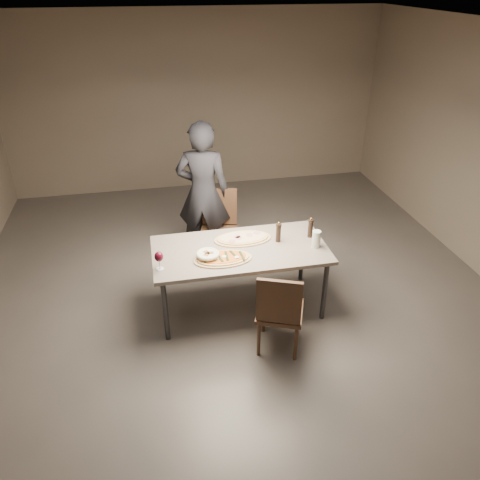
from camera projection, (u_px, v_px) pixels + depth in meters
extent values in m
plane|color=#544E49|center=(240.00, 306.00, 5.20)|extent=(7.00, 7.00, 0.00)
plane|color=silver|center=(240.00, 32.00, 3.80)|extent=(7.00, 7.00, 0.00)
plane|color=gray|center=(196.00, 103.00, 7.47)|extent=(6.00, 0.00, 6.00)
cube|color=slate|center=(240.00, 250.00, 4.83)|extent=(1.80, 0.90, 0.04)
cylinder|color=#333335|center=(165.00, 311.00, 4.56)|extent=(0.05, 0.05, 0.71)
cylinder|color=#333335|center=(324.00, 291.00, 4.85)|extent=(0.05, 0.05, 0.71)
cylinder|color=#333335|center=(161.00, 270.00, 5.19)|extent=(0.05, 0.05, 0.71)
cylinder|color=#333335|center=(302.00, 254.00, 5.48)|extent=(0.05, 0.05, 0.71)
ellipsoid|color=white|center=(214.00, 259.00, 4.57)|extent=(0.05, 0.05, 0.01)
ellipsoid|color=white|center=(237.00, 257.00, 4.60)|extent=(0.05, 0.05, 0.01)
ellipsoid|color=white|center=(224.00, 256.00, 4.61)|extent=(0.05, 0.05, 0.01)
ellipsoid|color=white|center=(217.00, 258.00, 4.59)|extent=(0.05, 0.05, 0.01)
cube|color=#243315|center=(204.00, 258.00, 4.59)|extent=(0.03, 0.17, 0.01)
cube|color=#243315|center=(211.00, 257.00, 4.60)|extent=(0.08, 0.16, 0.01)
cube|color=#243315|center=(219.00, 257.00, 4.60)|extent=(0.06, 0.17, 0.01)
cube|color=#243315|center=(227.00, 256.00, 4.62)|extent=(0.03, 0.17, 0.01)
cube|color=#243315|center=(234.00, 255.00, 4.65)|extent=(0.07, 0.17, 0.01)
cube|color=#243315|center=(242.00, 255.00, 4.63)|extent=(0.03, 0.17, 0.01)
cylinder|color=#CE7F82|center=(249.00, 235.00, 5.00)|extent=(0.07, 0.07, 0.00)
cylinder|color=#CE7F82|center=(239.00, 238.00, 4.94)|extent=(0.07, 0.07, 0.00)
cylinder|color=#CE7F82|center=(232.00, 241.00, 4.88)|extent=(0.07, 0.07, 0.00)
cylinder|color=#CE7F82|center=(237.00, 237.00, 4.96)|extent=(0.07, 0.07, 0.00)
cylinder|color=#CE7F82|center=(257.00, 233.00, 5.04)|extent=(0.07, 0.07, 0.00)
cylinder|color=beige|center=(208.00, 256.00, 4.61)|extent=(0.20, 0.20, 0.08)
torus|color=beige|center=(208.00, 254.00, 4.60)|extent=(0.23, 0.23, 0.03)
cube|color=#A26F42|center=(211.00, 255.00, 4.61)|extent=(0.07, 0.06, 0.04)
cube|color=#A26F42|center=(206.00, 254.00, 4.62)|extent=(0.07, 0.07, 0.04)
cube|color=#A26F42|center=(207.00, 256.00, 4.58)|extent=(0.08, 0.08, 0.04)
cylinder|color=white|center=(235.00, 257.00, 4.66)|extent=(0.13, 0.13, 0.02)
cylinder|color=#9E943A|center=(235.00, 257.00, 4.66)|extent=(0.09, 0.09, 0.00)
cylinder|color=black|center=(278.00, 234.00, 4.90)|extent=(0.05, 0.05, 0.19)
cylinder|color=black|center=(279.00, 225.00, 4.85)|extent=(0.06, 0.06, 0.02)
sphere|color=gold|center=(279.00, 223.00, 4.84)|extent=(0.02, 0.02, 0.02)
cylinder|color=black|center=(310.00, 229.00, 4.99)|extent=(0.05, 0.05, 0.18)
cylinder|color=black|center=(311.00, 221.00, 4.94)|extent=(0.06, 0.06, 0.02)
sphere|color=gold|center=(311.00, 219.00, 4.93)|extent=(0.02, 0.02, 0.02)
cylinder|color=silver|center=(316.00, 239.00, 4.81)|extent=(0.09, 0.09, 0.18)
cylinder|color=silver|center=(160.00, 269.00, 4.48)|extent=(0.07, 0.07, 0.01)
cylinder|color=silver|center=(160.00, 265.00, 4.46)|extent=(0.01, 0.01, 0.09)
ellipsoid|color=#4C0A1B|center=(159.00, 257.00, 4.42)|extent=(0.09, 0.09, 0.10)
cylinder|color=white|center=(206.00, 259.00, 4.64)|extent=(0.16, 0.16, 0.01)
cube|color=#402A1B|center=(280.00, 311.00, 4.45)|extent=(0.56, 0.56, 0.04)
cylinder|color=#402A1B|center=(259.00, 339.00, 4.44)|extent=(0.04, 0.04, 0.40)
cylinder|color=#402A1B|center=(296.00, 343.00, 4.39)|extent=(0.04, 0.04, 0.40)
cylinder|color=#402A1B|center=(263.00, 316.00, 4.74)|extent=(0.04, 0.04, 0.40)
cylinder|color=#402A1B|center=(298.00, 320.00, 4.69)|extent=(0.04, 0.04, 0.40)
cube|color=#402A1B|center=(279.00, 302.00, 4.16)|extent=(0.39, 0.19, 0.45)
cube|color=#402A1B|center=(219.00, 234.00, 5.72)|extent=(0.54, 0.54, 0.04)
cylinder|color=#402A1B|center=(235.00, 243.00, 5.99)|extent=(0.04, 0.04, 0.42)
cylinder|color=#402A1B|center=(206.00, 243.00, 6.00)|extent=(0.04, 0.04, 0.42)
cylinder|color=#402A1B|center=(233.00, 258.00, 5.67)|extent=(0.04, 0.04, 0.42)
cylinder|color=#402A1B|center=(203.00, 258.00, 5.68)|extent=(0.04, 0.04, 0.42)
cube|color=#402A1B|center=(219.00, 206.00, 5.76)|extent=(0.43, 0.14, 0.47)
imported|color=black|center=(203.00, 193.00, 5.66)|extent=(0.75, 0.61, 1.79)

